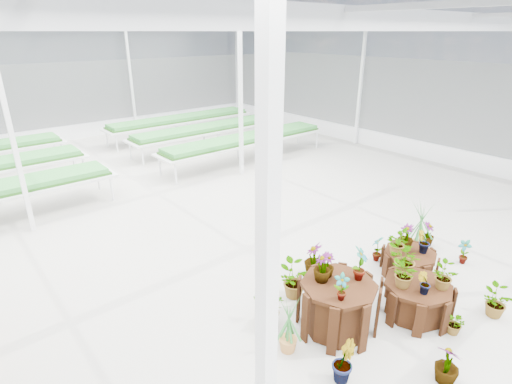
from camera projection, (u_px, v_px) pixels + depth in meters
ground_plane at (246, 256)px, 8.01m from camera, size 24.00×24.00×0.00m
greenhouse_shell at (245, 148)px, 7.17m from camera, size 18.00×24.00×4.50m
steel_frame at (245, 148)px, 7.17m from camera, size 18.00×24.00×4.50m
nursery_benches at (108, 156)px, 12.98m from camera, size 16.00×7.00×0.84m
plinth_tall at (337, 306)px, 5.94m from camera, size 1.36×1.36×0.79m
plinth_mid at (416, 299)px, 6.27m from camera, size 1.25×1.25×0.57m
plinth_low at (409, 263)px, 7.39m from camera, size 1.24×1.24×0.44m
nursery_plants at (374, 273)px, 6.56m from camera, size 4.71×3.18×1.35m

